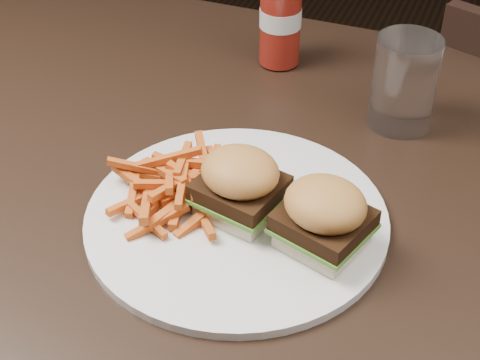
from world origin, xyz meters
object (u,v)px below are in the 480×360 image
at_px(ketchup_bottle, 280,25).
at_px(tumbler, 404,85).
at_px(dining_table, 200,169).
at_px(plate, 237,218).

relative_size(ketchup_bottle, tumbler, 0.92).
relative_size(dining_table, tumbler, 9.57).
height_order(dining_table, tumbler, tumbler).
bearing_deg(plate, ketchup_bottle, 101.78).
bearing_deg(plate, tumbler, 64.46).
bearing_deg(dining_table, tumbler, 37.53).
xyz_separation_m(dining_table, tumbler, (0.21, 0.16, 0.08)).
bearing_deg(dining_table, plate, -47.56).
height_order(ketchup_bottle, tumbler, same).
distance_m(plate, ketchup_bottle, 0.36).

